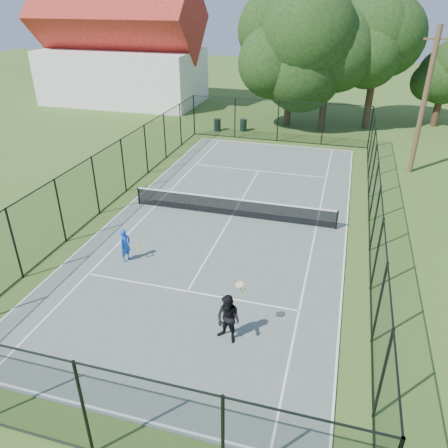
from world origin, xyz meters
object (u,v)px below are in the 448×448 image
(trash_bin_right, at_px, (243,125))
(utility_pole, at_px, (424,102))
(player_black, at_px, (228,319))
(tennis_net, at_px, (232,206))
(player_blue, at_px, (125,245))
(trash_bin_left, at_px, (217,125))

(trash_bin_right, relative_size, utility_pole, 0.11)
(utility_pole, relative_size, player_black, 4.13)
(trash_bin_right, xyz_separation_m, utility_pole, (12.04, -5.96, 3.77))
(tennis_net, relative_size, player_blue, 7.08)
(player_blue, bearing_deg, trash_bin_right, 89.80)
(tennis_net, distance_m, trash_bin_right, 15.27)
(tennis_net, xyz_separation_m, trash_bin_left, (-5.07, 14.43, -0.10))
(trash_bin_right, bearing_deg, utility_pole, -26.33)
(utility_pole, bearing_deg, trash_bin_right, 153.67)
(utility_pole, relative_size, player_blue, 5.86)
(trash_bin_left, distance_m, utility_pole, 15.53)
(player_blue, height_order, player_black, player_black)
(trash_bin_right, distance_m, utility_pole, 13.95)
(trash_bin_left, bearing_deg, trash_bin_right, 14.81)
(player_black, bearing_deg, trash_bin_left, 107.44)
(tennis_net, xyz_separation_m, player_blue, (-3.12, -5.07, 0.19))
(trash_bin_left, relative_size, player_blue, 0.66)
(tennis_net, distance_m, player_black, 8.71)
(trash_bin_left, xyz_separation_m, player_black, (7.18, -22.87, 0.43))
(trash_bin_left, distance_m, trash_bin_right, 2.08)
(tennis_net, height_order, player_blue, player_blue)
(utility_pole, bearing_deg, trash_bin_left, 158.88)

